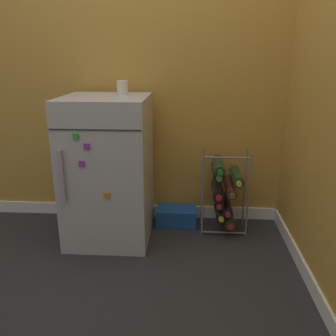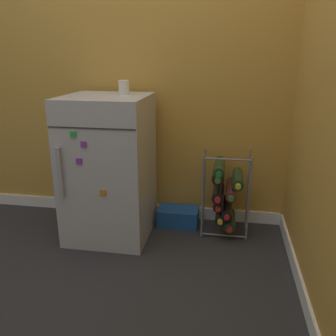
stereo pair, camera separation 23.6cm
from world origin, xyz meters
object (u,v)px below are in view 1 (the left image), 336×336
soda_box (177,216)px  mini_fridge (108,170)px  wine_rack (223,191)px  fridge_top_cup (122,88)px

soda_box → mini_fridge: bearing=-156.0°
wine_rack → mini_fridge: bearing=-170.6°
wine_rack → fridge_top_cup: size_ratio=6.57×
mini_fridge → wine_rack: bearing=9.4°
wine_rack → fridge_top_cup: (-0.67, -0.04, 0.70)m
mini_fridge → wine_rack: mini_fridge is taller
fridge_top_cup → soda_box: bearing=17.2°
soda_box → fridge_top_cup: size_ratio=3.25×
soda_box → fridge_top_cup: fridge_top_cup is taller
wine_rack → soda_box: bearing=168.1°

